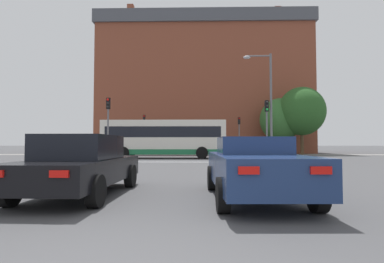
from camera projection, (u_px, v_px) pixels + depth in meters
stop_line_strip at (186, 162)px, 20.24m from camera, size 8.61×0.30×0.01m
far_pavement at (191, 155)px, 33.96m from camera, size 69.56×2.50×0.01m
brick_civic_building at (203, 90)px, 45.35m from camera, size 29.09×14.73×21.56m
car_saloon_left at (81, 165)px, 7.16m from camera, size 2.00×4.47×1.44m
car_roadster_right at (254, 167)px, 6.69m from camera, size 2.01×4.39×1.38m
bus_crossing_lead at (164, 138)px, 25.88m from camera, size 10.48×2.72×3.23m
traffic_light_far_right at (239, 130)px, 33.02m from camera, size 0.26×0.31×4.19m
traffic_light_near_right at (267, 120)px, 21.16m from camera, size 0.26×0.31×4.32m
traffic_light_near_left at (108, 119)px, 21.20m from camera, size 0.26×0.31×4.51m
traffic_light_far_left at (144, 128)px, 33.38m from camera, size 0.26×0.31×4.48m
street_lamp_junction at (266, 96)px, 21.28m from camera, size 2.03×0.36×7.69m
pedestrian_waiting at (278, 146)px, 34.54m from camera, size 0.25×0.41×1.76m
pedestrian_walking_east at (126, 145)px, 34.35m from camera, size 0.44×0.43×1.83m
tree_by_building at (280, 120)px, 35.60m from camera, size 4.88×4.88×6.69m
tree_kerbside at (270, 120)px, 39.06m from camera, size 3.78×3.78×6.41m
tree_distant at (302, 111)px, 34.29m from camera, size 5.29×5.29×7.76m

